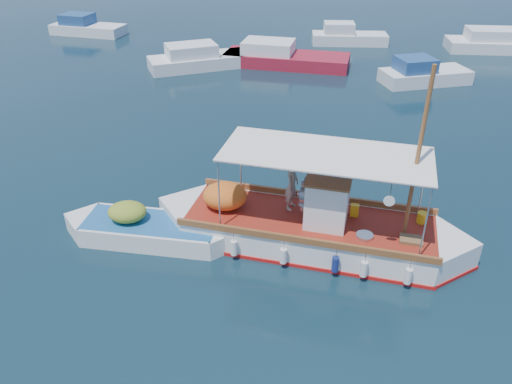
{
  "coord_description": "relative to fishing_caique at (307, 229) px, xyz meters",
  "views": [
    {
      "loc": [
        -0.79,
        -13.58,
        9.86
      ],
      "look_at": [
        -1.49,
        0.0,
        1.79
      ],
      "focal_mm": 35.0,
      "sensor_mm": 36.0,
      "label": 1
    }
  ],
  "objects": [
    {
      "name": "bg_boat_far_w",
      "position": [
        -17.19,
        28.22,
        -0.07
      ],
      "size": [
        6.38,
        3.57,
        1.8
      ],
      "rotation": [
        0.0,
        0.0,
        -0.22
      ],
      "color": "silver",
      "rests_on": "ground"
    },
    {
      "name": "dinghy",
      "position": [
        -5.18,
        -0.03,
        -0.25
      ],
      "size": [
        6.1,
        2.21,
        1.5
      ],
      "rotation": [
        0.0,
        0.0,
        -0.11
      ],
      "color": "white",
      "rests_on": "ground"
    },
    {
      "name": "bg_boat_ne",
      "position": [
        7.65,
        16.86,
        -0.07
      ],
      "size": [
        5.7,
        3.59,
        1.8
      ],
      "rotation": [
        0.0,
        0.0,
        0.28
      ],
      "color": "silver",
      "rests_on": "ground"
    },
    {
      "name": "fishing_caique",
      "position": [
        0.0,
        0.0,
        0.0
      ],
      "size": [
        10.27,
        4.37,
        6.4
      ],
      "rotation": [
        0.0,
        0.0,
        -0.21
      ],
      "color": "white",
      "rests_on": "ground"
    },
    {
      "name": "bg_boat_e",
      "position": [
        15.37,
        24.63,
        -0.07
      ],
      "size": [
        8.76,
        2.97,
        1.8
      ],
      "rotation": [
        0.0,
        0.0,
        -0.04
      ],
      "color": "silver",
      "rests_on": "ground"
    },
    {
      "name": "ground",
      "position": [
        -0.19,
        0.19,
        -0.56
      ],
      "size": [
        160.0,
        160.0,
        0.0
      ],
      "primitive_type": "plane",
      "color": "black",
      "rests_on": "ground"
    },
    {
      "name": "bg_boat_far_n",
      "position": [
        4.05,
        26.14,
        -0.07
      ],
      "size": [
        5.69,
        2.01,
        1.8
      ],
      "rotation": [
        0.0,
        0.0,
        -0.0
      ],
      "color": "silver",
      "rests_on": "ground"
    },
    {
      "name": "bg_boat_nw",
      "position": [
        -6.02,
        19.52,
        -0.07
      ],
      "size": [
        8.28,
        5.35,
        1.8
      ],
      "rotation": [
        0.0,
        0.0,
        0.41
      ],
      "color": "silver",
      "rests_on": "ground"
    },
    {
      "name": "bg_boat_n",
      "position": [
        -0.91,
        20.13,
        -0.07
      ],
      "size": [
        8.68,
        4.27,
        1.8
      ],
      "rotation": [
        0.0,
        0.0,
        -0.18
      ],
      "color": "maroon",
      "rests_on": "ground"
    }
  ]
}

